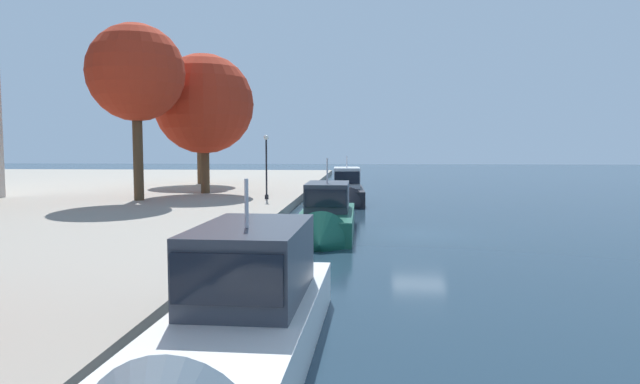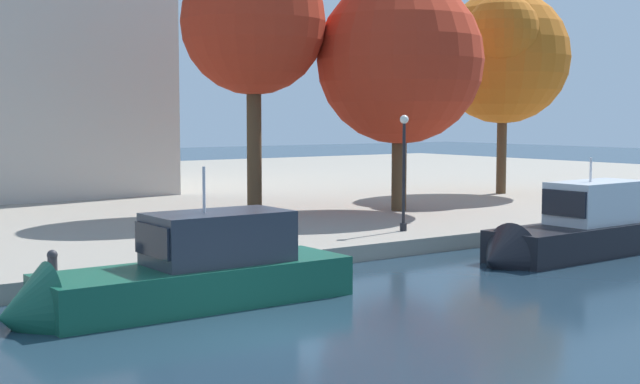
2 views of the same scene
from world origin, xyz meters
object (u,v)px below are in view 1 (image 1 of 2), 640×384
(tree_0, at_px, (201,103))
(motor_yacht_0, at_px, (238,330))
(tree_2, at_px, (200,103))
(motor_yacht_2, at_px, (347,194))
(motor_yacht_1, at_px, (326,221))
(mooring_bollard_0, at_px, (241,221))
(lamp_post, at_px, (266,164))
(tree_3, at_px, (135,75))

(tree_0, bearing_deg, motor_yacht_0, -162.94)
(tree_2, bearing_deg, motor_yacht_2, -94.54)
(motor_yacht_2, height_order, tree_0, tree_0)
(motor_yacht_0, distance_m, motor_yacht_1, 16.06)
(mooring_bollard_0, xyz_separation_m, lamp_post, (14.03, 1.27, 2.08))
(motor_yacht_1, height_order, mooring_bollard_0, motor_yacht_1)
(mooring_bollard_0, distance_m, lamp_post, 14.24)
(tree_2, xyz_separation_m, tree_3, (-5.84, 2.74, 1.43))
(motor_yacht_0, height_order, lamp_post, lamp_post)
(motor_yacht_2, height_order, tree_2, tree_2)
(motor_yacht_0, bearing_deg, motor_yacht_1, 179.38)
(motor_yacht_0, distance_m, lamp_post, 28.39)
(lamp_post, bearing_deg, mooring_bollard_0, -174.83)
(motor_yacht_2, relative_size, lamp_post, 2.15)
(tree_2, bearing_deg, lamp_post, -126.46)
(motor_yacht_2, xyz_separation_m, mooring_bollard_0, (-17.44, 4.23, 0.24))
(lamp_post, xyz_separation_m, tree_3, (-1.52, 8.58, 5.95))
(lamp_post, distance_m, tree_3, 10.55)
(tree_0, distance_m, tree_2, 11.38)
(motor_yacht_1, xyz_separation_m, lamp_post, (11.93, 4.91, 2.34))
(mooring_bollard_0, xyz_separation_m, tree_3, (12.51, 9.84, 8.03))
(motor_yacht_0, height_order, motor_yacht_2, motor_yacht_0)
(motor_yacht_0, bearing_deg, mooring_bollard_0, -166.19)
(tree_0, bearing_deg, tree_3, -178.55)
(mooring_bollard_0, height_order, lamp_post, lamp_post)
(tree_2, height_order, tree_3, tree_3)
(motor_yacht_1, relative_size, tree_0, 0.81)
(motor_yacht_1, distance_m, motor_yacht_2, 15.35)
(mooring_bollard_0, bearing_deg, motor_yacht_2, -13.62)
(tree_2, bearing_deg, motor_yacht_0, -162.65)
(motor_yacht_1, distance_m, tree_2, 20.65)
(motor_yacht_0, height_order, tree_0, tree_0)
(tree_0, height_order, tree_2, tree_0)
(motor_yacht_1, bearing_deg, lamp_post, -157.69)
(motor_yacht_1, relative_size, mooring_bollard_0, 13.76)
(lamp_post, xyz_separation_m, tree_2, (4.31, 5.84, 4.52))
(motor_yacht_2, distance_m, tree_2, 13.27)
(motor_yacht_0, xyz_separation_m, motor_yacht_1, (16.04, -0.66, -0.05))
(tree_0, relative_size, tree_3, 0.97)
(tree_2, bearing_deg, motor_yacht_1, -146.50)
(mooring_bollard_0, xyz_separation_m, tree_0, (29.24, 10.27, 7.53))
(motor_yacht_0, distance_m, tree_0, 45.82)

